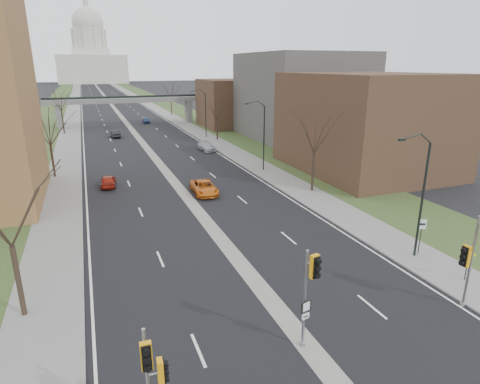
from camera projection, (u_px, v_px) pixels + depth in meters
ground at (312, 352)px, 18.89m from camera, size 700.00×700.00×0.00m
road_surface at (108, 101)px, 152.44m from camera, size 20.00×600.00×0.01m
median_strip at (108, 101)px, 152.44m from camera, size 1.20×600.00×0.02m
sidewalk_right at (140, 100)px, 156.51m from camera, size 4.00×600.00×0.12m
sidewalk_left at (74, 102)px, 148.34m from camera, size 4.00×600.00×0.12m
grass_verge_right at (156, 99)px, 158.55m from camera, size 8.00×600.00×0.10m
grass_verge_left at (57, 102)px, 146.30m from camera, size 8.00×600.00×0.10m
commercial_block_near at (366, 123)px, 50.18m from camera, size 16.00×20.00×12.00m
commercial_block_mid at (301, 96)px, 72.45m from camera, size 18.00×22.00×15.00m
commercial_block_far at (235, 103)px, 87.19m from camera, size 14.00×14.00×10.00m
pedestrian_bridge at (126, 103)px, 88.65m from camera, size 34.00×3.00×6.45m
capitol at (91, 57)px, 298.18m from camera, size 48.00×42.00×55.75m
streetlight_near at (418, 162)px, 25.87m from camera, size 2.61×0.20×8.70m
streetlight_mid at (258, 116)px, 49.02m from camera, size 2.61×0.20×8.70m
streetlight_far at (201, 100)px, 72.17m from camera, size 2.61×0.20×8.70m
tree_left_a at (3, 199)px, 19.58m from camera, size 7.20×7.20×9.40m
tree_left_b at (48, 125)px, 46.41m from camera, size 6.75×6.75×8.81m
tree_left_c at (60, 97)px, 76.44m from camera, size 7.65×7.65×9.99m
tree_right_a at (315, 129)px, 40.90m from camera, size 7.20×7.20×9.40m
tree_right_b at (217, 107)px, 70.53m from camera, size 6.30×6.30×8.22m
tree_right_c at (170, 88)px, 105.77m from camera, size 7.65×7.65×9.99m
signal_pole_left at (153, 371)px, 13.49m from camera, size 0.84×0.81×4.65m
signal_pole_median at (310, 283)px, 18.03m from camera, size 0.63×0.84×5.04m
signal_pole_right at (474, 251)px, 21.12m from camera, size 1.01×0.94×5.42m
speed_limit_sign at (421, 230)px, 27.94m from camera, size 0.54×0.23×2.61m
warning_sign at (468, 260)px, 24.62m from camera, size 0.78×0.32×2.11m
car_left_near at (108, 181)px, 44.45m from camera, size 1.91×4.03×1.33m
car_left_far at (115, 134)px, 74.84m from camera, size 1.68×4.25×1.37m
car_right_near at (204, 187)px, 41.92m from camera, size 2.58×5.10×1.38m
car_right_mid at (206, 146)px, 63.14m from camera, size 2.25×4.79×1.35m
car_right_far at (146, 120)px, 93.48m from camera, size 1.60×3.83×1.29m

